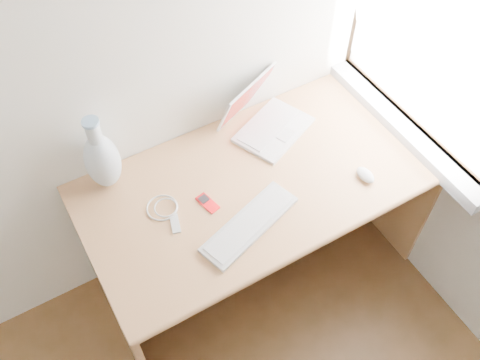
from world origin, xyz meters
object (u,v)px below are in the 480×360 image
laptop (269,117)px  external_keyboard (250,224)px  vase (102,159)px  desk (249,195)px

laptop → external_keyboard: laptop is taller
laptop → vase: (-0.72, 0.05, 0.09)m
vase → external_keyboard: bearing=-50.4°
desk → vase: (-0.54, 0.20, 0.37)m
external_keyboard → vase: (-0.38, 0.46, 0.13)m
desk → external_keyboard: 0.39m
desk → laptop: 0.36m
desk → laptop: laptop is taller
vase → desk: bearing=-19.9°
external_keyboard → vase: 0.61m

